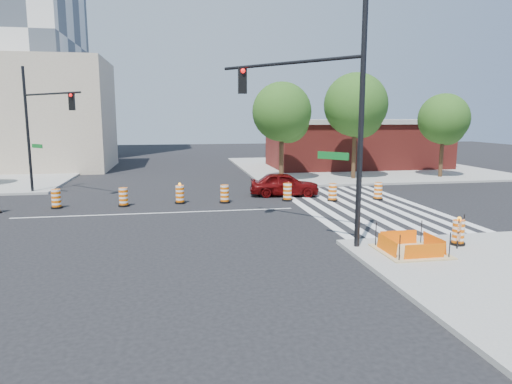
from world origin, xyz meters
TOP-DOWN VIEW (x-y plane):
  - ground at (0.00, 0.00)m, footprint 120.00×120.00m
  - sidewalk_ne at (18.00, 18.00)m, footprint 22.00×22.00m
  - crosswalk_east at (10.95, 0.00)m, footprint 6.75×13.50m
  - lane_centerline at (0.00, 0.00)m, footprint 14.00×0.12m
  - excavation_pit at (9.00, -9.00)m, footprint 2.20×2.20m
  - brick_storefront at (18.00, 18.00)m, footprint 16.50×8.50m
  - beige_midrise at (-12.00, 22.00)m, footprint 14.00×10.00m
  - red_coupe at (7.58, 3.92)m, footprint 4.47×2.32m
  - signal_pole_se at (6.26, -6.56)m, footprint 4.36×5.12m
  - signal_pole_nw at (-6.95, 6.45)m, footprint 4.20×4.30m
  - pit_drum at (11.19, -8.43)m, footprint 0.54×0.54m
  - barricade at (11.17, -8.61)m, footprint 0.71×0.69m
  - tree_north_c at (8.81, 9.83)m, footprint 4.34×4.34m
  - tree_north_d at (14.56, 9.95)m, footprint 4.79×4.79m
  - tree_north_e at (21.73, 9.63)m, footprint 3.91×3.91m
  - median_drum_2 at (-5.35, 2.22)m, footprint 0.60×0.60m
  - median_drum_3 at (-1.87, 2.15)m, footprint 0.60×0.60m
  - median_drum_4 at (1.18, 2.49)m, footprint 0.60×0.60m
  - median_drum_5 at (3.68, 2.22)m, footprint 0.60×0.60m
  - median_drum_6 at (7.35, 2.21)m, footprint 0.60×0.60m
  - median_drum_7 at (9.92, 1.66)m, footprint 0.60×0.60m
  - median_drum_8 at (12.71, 1.61)m, footprint 0.60×0.60m

SIDE VIEW (x-z plane):
  - ground at x=0.00m, z-range 0.00..0.00m
  - lane_centerline at x=0.00m, z-range 0.00..0.01m
  - crosswalk_east at x=10.95m, z-range 0.00..0.01m
  - sidewalk_ne at x=18.00m, z-range 0.00..0.15m
  - excavation_pit at x=9.00m, z-range -0.23..0.67m
  - median_drum_2 at x=-5.35m, z-range -0.03..0.99m
  - median_drum_3 at x=-1.87m, z-range -0.03..0.99m
  - median_drum_5 at x=3.68m, z-range -0.03..0.99m
  - median_drum_6 at x=7.35m, z-range -0.03..0.99m
  - median_drum_7 at x=9.92m, z-range -0.03..0.99m
  - median_drum_8 at x=12.71m, z-range -0.03..0.99m
  - median_drum_4 at x=1.18m, z-range -0.10..1.08m
  - pit_drum at x=11.19m, z-range 0.06..1.12m
  - red_coupe at x=7.58m, z-range 0.00..1.45m
  - barricade at x=11.17m, z-range 0.21..1.32m
  - brick_storefront at x=18.00m, z-range 0.02..4.62m
  - tree_north_e at x=21.73m, z-range 1.14..7.79m
  - signal_pole_nw at x=-6.95m, z-range 0.88..8.65m
  - tree_north_c at x=8.81m, z-range 1.26..8.65m
  - beige_midrise at x=-12.00m, z-range 0.00..10.00m
  - signal_pole_se at x=6.26m, z-range 0.97..9.67m
  - tree_north_d at x=14.56m, z-range 1.40..9.54m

